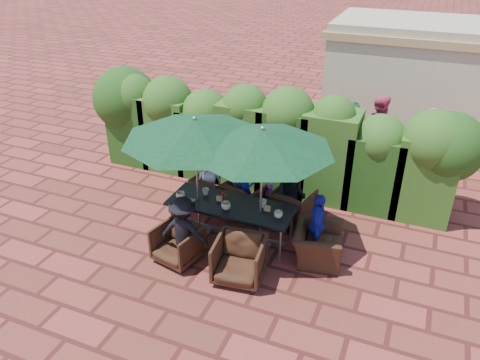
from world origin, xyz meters
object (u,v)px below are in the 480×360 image
at_px(chair_end_right, 318,239).
at_px(umbrella_left, 195,129).
at_px(umbrella_right, 262,140).
at_px(chair_far_left, 214,190).
at_px(chair_far_right, 293,204).
at_px(chair_near_right, 239,258).
at_px(chair_near_left, 177,242).
at_px(chair_far_mid, 245,197).
at_px(dining_table, 231,208).

bearing_deg(chair_end_right, umbrella_left, 81.33).
distance_m(umbrella_right, chair_far_left, 2.50).
bearing_deg(umbrella_left, chair_far_right, 33.67).
bearing_deg(chair_far_right, umbrella_right, 84.53).
bearing_deg(chair_far_left, umbrella_left, 108.87).
bearing_deg(chair_near_right, chair_far_left, 118.38).
xyz_separation_m(chair_far_left, chair_far_right, (1.76, 0.08, -0.01)).
distance_m(umbrella_left, chair_near_left, 2.07).
xyz_separation_m(chair_far_mid, chair_far_right, (1.02, 0.11, -0.01)).
bearing_deg(umbrella_right, umbrella_left, -178.50).
relative_size(umbrella_right, chair_end_right, 2.63).
relative_size(umbrella_left, chair_end_right, 2.77).
height_order(chair_far_left, chair_end_right, chair_end_right).
distance_m(chair_far_right, chair_end_right, 1.30).
height_order(umbrella_right, chair_end_right, umbrella_right).
height_order(dining_table, chair_far_right, chair_far_right).
bearing_deg(chair_end_right, chair_near_left, 103.60).
xyz_separation_m(umbrella_left, chair_far_mid, (0.59, 0.96, -1.81)).
height_order(umbrella_right, chair_near_left, umbrella_right).
distance_m(chair_far_mid, chair_near_left, 2.01).
distance_m(dining_table, chair_far_left, 1.27).
xyz_separation_m(chair_near_left, chair_end_right, (2.35, 1.01, 0.04)).
xyz_separation_m(dining_table, chair_far_right, (0.95, 1.01, -0.28)).
bearing_deg(chair_near_left, chair_far_mid, 86.40).
height_order(chair_far_left, chair_far_mid, chair_far_mid).
relative_size(dining_table, chair_end_right, 2.51).
xyz_separation_m(chair_far_mid, chair_near_left, (-0.54, -1.93, -0.02)).
bearing_deg(chair_near_right, chair_far_mid, 102.11).
bearing_deg(chair_near_right, chair_near_left, 170.90).
height_order(chair_far_mid, chair_near_right, chair_near_right).
bearing_deg(chair_end_right, chair_far_right, 27.91).
distance_m(umbrella_left, chair_far_left, 2.07).
bearing_deg(dining_table, umbrella_right, -2.47).
height_order(umbrella_right, chair_far_mid, umbrella_right).
bearing_deg(dining_table, chair_near_left, -120.77).
bearing_deg(umbrella_right, chair_end_right, 0.49).
relative_size(dining_table, chair_near_right, 2.85).
distance_m(umbrella_left, chair_far_right, 2.65).
height_order(chair_far_mid, chair_far_right, chair_far_mid).
bearing_deg(chair_far_mid, umbrella_right, 144.50).
relative_size(umbrella_left, chair_far_mid, 3.32).
distance_m(umbrella_right, chair_end_right, 2.11).
relative_size(umbrella_left, chair_near_left, 3.49).
distance_m(chair_far_left, chair_far_right, 1.76).
xyz_separation_m(chair_far_left, chair_near_left, (0.20, -1.96, -0.01)).
height_order(umbrella_left, umbrella_right, same).
bearing_deg(chair_near_right, dining_table, 112.80).
xyz_separation_m(umbrella_left, chair_near_right, (1.28, -1.01, -1.78)).
xyz_separation_m(umbrella_right, chair_far_mid, (-0.69, 0.93, -1.81)).
relative_size(chair_far_left, chair_far_mid, 0.99).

